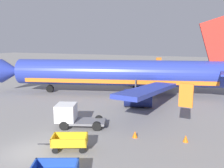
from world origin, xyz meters
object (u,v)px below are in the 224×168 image
Objects in this scene: traffic_cone_near_plane at (135,134)px; traffic_cone_mid_apron at (186,138)px; airplane at (126,74)px; baggage_cart_second_in_row at (70,142)px; service_truck_beside_carts at (72,115)px.

traffic_cone_near_plane is 1.00× the size of traffic_cone_mid_apron.
baggage_cart_second_in_row is at bearing -83.43° from airplane.
traffic_cone_mid_apron is at bearing 9.91° from traffic_cone_near_plane.
airplane reaches higher than traffic_cone_near_plane.
airplane is at bearing 111.80° from traffic_cone_near_plane.
service_truck_beside_carts is (-2.34, 4.03, 0.50)m from baggage_cart_second_in_row.
traffic_cone_mid_apron is (9.92, 0.50, -0.82)m from service_truck_beside_carts.
traffic_cone_mid_apron is (7.59, 4.53, -0.33)m from baggage_cart_second_in_row.
airplane is 67.05× the size of traffic_cone_mid_apron.
airplane is 17.19m from traffic_cone_mid_apron.
airplane is at bearing 96.57° from baggage_cart_second_in_row.
traffic_cone_near_plane is (3.71, 3.85, -0.32)m from baggage_cart_second_in_row.
baggage_cart_second_in_row reaches higher than traffic_cone_near_plane.
traffic_cone_near_plane is at bearing -170.09° from traffic_cone_mid_apron.
traffic_cone_mid_apron is at bearing 2.86° from service_truck_beside_carts.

